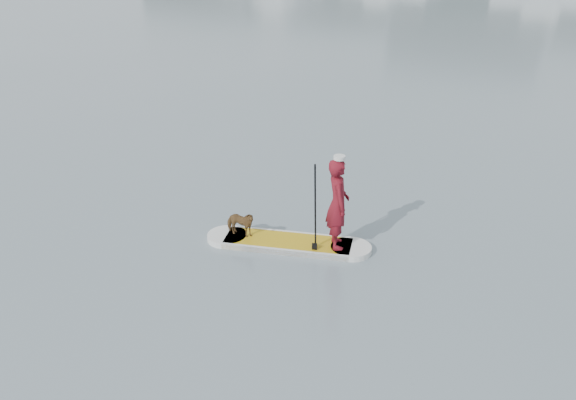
% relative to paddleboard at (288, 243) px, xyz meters
% --- Properties ---
extents(ground, '(140.00, 140.00, 0.00)m').
position_rel_paddleboard_xyz_m(ground, '(1.66, -1.02, -0.06)').
color(ground, slate).
rests_on(ground, ground).
extents(paddleboard, '(3.21, 1.47, 0.12)m').
position_rel_paddleboard_xyz_m(paddleboard, '(0.00, 0.00, 0.00)').
color(paddleboard, '#C49812').
rests_on(paddleboard, ground).
extents(paddler, '(0.71, 0.78, 1.79)m').
position_rel_paddleboard_xyz_m(paddler, '(0.92, 0.26, 0.96)').
color(paddler, maroon).
rests_on(paddler, paddleboard).
extents(white_cap, '(0.22, 0.22, 0.07)m').
position_rel_paddleboard_xyz_m(white_cap, '(0.92, 0.26, 1.89)').
color(white_cap, silver).
rests_on(white_cap, paddler).
extents(dog, '(0.66, 0.33, 0.55)m').
position_rel_paddleboard_xyz_m(dog, '(-0.93, -0.26, 0.33)').
color(dog, brown).
rests_on(dog, paddleboard).
extents(paddle, '(0.11, 0.30, 2.00)m').
position_rel_paddleboard_xyz_m(paddle, '(0.62, -0.10, 0.74)').
color(paddle, black).
rests_on(paddle, ground).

